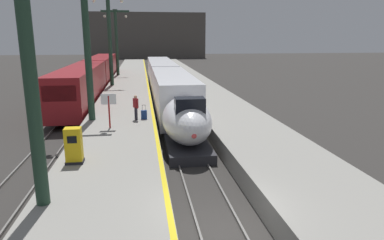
{
  "coord_description": "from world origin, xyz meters",
  "views": [
    {
      "loc": [
        -2.52,
        -10.39,
        6.48
      ],
      "look_at": [
        0.32,
        9.11,
        1.8
      ],
      "focal_mm": 32.66,
      "sensor_mm": 36.0,
      "label": 1
    }
  ],
  "objects_px": {
    "regional_train_adjacent": "(94,75)",
    "ticket_machine_yellow": "(74,147)",
    "passenger_near_edge": "(136,105)",
    "rolling_suitcase": "(144,115)",
    "station_column_mid": "(86,34)",
    "station_column_far": "(109,31)",
    "station_column_distant": "(116,36)",
    "highspeed_train_main": "(167,84)",
    "departure_info_board": "(109,104)",
    "station_column_near": "(28,35)"
  },
  "relations": [
    {
      "from": "station_column_near",
      "to": "departure_info_board",
      "type": "xyz_separation_m",
      "value": [
        1.33,
        9.9,
        -3.99
      ]
    },
    {
      "from": "rolling_suitcase",
      "to": "departure_info_board",
      "type": "height_order",
      "value": "departure_info_board"
    },
    {
      "from": "highspeed_train_main",
      "to": "departure_info_board",
      "type": "distance_m",
      "value": 14.23
    },
    {
      "from": "station_column_distant",
      "to": "rolling_suitcase",
      "type": "relative_size",
      "value": 9.47
    },
    {
      "from": "passenger_near_edge",
      "to": "departure_info_board",
      "type": "xyz_separation_m",
      "value": [
        -1.57,
        -1.95,
        0.52
      ]
    },
    {
      "from": "station_column_near",
      "to": "station_column_mid",
      "type": "xyz_separation_m",
      "value": [
        -0.06,
        12.38,
        0.14
      ]
    },
    {
      "from": "station_column_far",
      "to": "rolling_suitcase",
      "type": "xyz_separation_m",
      "value": [
        3.49,
        -18.04,
        -5.81
      ]
    },
    {
      "from": "station_column_near",
      "to": "station_column_distant",
      "type": "height_order",
      "value": "station_column_distant"
    },
    {
      "from": "regional_train_adjacent",
      "to": "station_column_distant",
      "type": "height_order",
      "value": "station_column_distant"
    },
    {
      "from": "regional_train_adjacent",
      "to": "ticket_machine_yellow",
      "type": "xyz_separation_m",
      "value": [
        2.55,
        -27.44,
        -0.34
      ]
    },
    {
      "from": "highspeed_train_main",
      "to": "regional_train_adjacent",
      "type": "distance_m",
      "value": 11.35
    },
    {
      "from": "station_column_near",
      "to": "station_column_distant",
      "type": "distance_m",
      "value": 41.56
    },
    {
      "from": "station_column_far",
      "to": "departure_info_board",
      "type": "height_order",
      "value": "station_column_far"
    },
    {
      "from": "station_column_distant",
      "to": "ticket_machine_yellow",
      "type": "height_order",
      "value": "station_column_distant"
    },
    {
      "from": "departure_info_board",
      "to": "regional_train_adjacent",
      "type": "bearing_deg",
      "value": 99.5
    },
    {
      "from": "highspeed_train_main",
      "to": "station_column_mid",
      "type": "bearing_deg",
      "value": -118.21
    },
    {
      "from": "station_column_near",
      "to": "rolling_suitcase",
      "type": "height_order",
      "value": "station_column_near"
    },
    {
      "from": "station_column_mid",
      "to": "passenger_near_edge",
      "type": "distance_m",
      "value": 5.54
    },
    {
      "from": "departure_info_board",
      "to": "highspeed_train_main",
      "type": "bearing_deg",
      "value": 71.48
    },
    {
      "from": "rolling_suitcase",
      "to": "station_column_distant",
      "type": "bearing_deg",
      "value": 96.74
    },
    {
      "from": "regional_train_adjacent",
      "to": "rolling_suitcase",
      "type": "distance_m",
      "value": 20.12
    },
    {
      "from": "passenger_near_edge",
      "to": "station_column_distant",
      "type": "bearing_deg",
      "value": 95.69
    },
    {
      "from": "highspeed_train_main",
      "to": "rolling_suitcase",
      "type": "height_order",
      "value": "highspeed_train_main"
    },
    {
      "from": "station_column_mid",
      "to": "ticket_machine_yellow",
      "type": "height_order",
      "value": "station_column_mid"
    },
    {
      "from": "regional_train_adjacent",
      "to": "station_column_far",
      "type": "height_order",
      "value": "station_column_far"
    },
    {
      "from": "regional_train_adjacent",
      "to": "station_column_distant",
      "type": "bearing_deg",
      "value": 77.87
    },
    {
      "from": "station_column_near",
      "to": "passenger_near_edge",
      "type": "xyz_separation_m",
      "value": [
        2.9,
        11.86,
        -4.51
      ]
    },
    {
      "from": "highspeed_train_main",
      "to": "station_column_near",
      "type": "bearing_deg",
      "value": -104.03
    },
    {
      "from": "station_column_far",
      "to": "station_column_near",
      "type": "bearing_deg",
      "value": -89.89
    },
    {
      "from": "highspeed_train_main",
      "to": "passenger_near_edge",
      "type": "bearing_deg",
      "value": -104.33
    },
    {
      "from": "station_column_far",
      "to": "rolling_suitcase",
      "type": "height_order",
      "value": "station_column_far"
    },
    {
      "from": "station_column_distant",
      "to": "rolling_suitcase",
      "type": "distance_m",
      "value": 30.19
    },
    {
      "from": "station_column_near",
      "to": "station_column_distant",
      "type": "xyz_separation_m",
      "value": [
        -0.06,
        41.56,
        0.09
      ]
    },
    {
      "from": "passenger_near_edge",
      "to": "rolling_suitcase",
      "type": "distance_m",
      "value": 0.89
    },
    {
      "from": "regional_train_adjacent",
      "to": "rolling_suitcase",
      "type": "xyz_separation_m",
      "value": [
        5.69,
        -19.29,
        -0.77
      ]
    },
    {
      "from": "station_column_near",
      "to": "station_column_mid",
      "type": "height_order",
      "value": "station_column_mid"
    },
    {
      "from": "station_column_distant",
      "to": "ticket_machine_yellow",
      "type": "bearing_deg",
      "value": -89.47
    },
    {
      "from": "highspeed_train_main",
      "to": "passenger_near_edge",
      "type": "height_order",
      "value": "highspeed_train_main"
    },
    {
      "from": "ticket_machine_yellow",
      "to": "departure_info_board",
      "type": "height_order",
      "value": "departure_info_board"
    },
    {
      "from": "station_column_near",
      "to": "station_column_distant",
      "type": "bearing_deg",
      "value": 90.08
    },
    {
      "from": "station_column_mid",
      "to": "ticket_machine_yellow",
      "type": "xyz_separation_m",
      "value": [
        0.35,
        -8.5,
        -4.9
      ]
    },
    {
      "from": "passenger_near_edge",
      "to": "rolling_suitcase",
      "type": "xyz_separation_m",
      "value": [
        0.53,
        0.18,
        -0.69
      ]
    },
    {
      "from": "rolling_suitcase",
      "to": "ticket_machine_yellow",
      "type": "bearing_deg",
      "value": -111.04
    },
    {
      "from": "station_column_near",
      "to": "station_column_far",
      "type": "bearing_deg",
      "value": 90.11
    },
    {
      "from": "departure_info_board",
      "to": "station_column_distant",
      "type": "bearing_deg",
      "value": 92.51
    },
    {
      "from": "station_column_distant",
      "to": "highspeed_train_main",
      "type": "bearing_deg",
      "value": -72.02
    },
    {
      "from": "highspeed_train_main",
      "to": "station_column_mid",
      "type": "xyz_separation_m",
      "value": [
        -5.9,
        -11.0,
        4.76
      ]
    },
    {
      "from": "station_column_mid",
      "to": "departure_info_board",
      "type": "height_order",
      "value": "station_column_mid"
    },
    {
      "from": "regional_train_adjacent",
      "to": "rolling_suitcase",
      "type": "height_order",
      "value": "regional_train_adjacent"
    },
    {
      "from": "passenger_near_edge",
      "to": "rolling_suitcase",
      "type": "bearing_deg",
      "value": 18.97
    }
  ]
}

